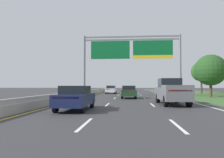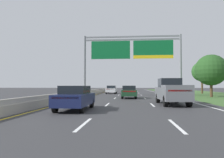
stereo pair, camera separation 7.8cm
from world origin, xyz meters
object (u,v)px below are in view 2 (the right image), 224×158
at_px(car_darkgreen_centre_lane_sedan, 129,92).
at_px(car_navy_left_lane_sedan, 75,97).
at_px(car_white_left_lane_sedan, 112,89).
at_px(roadside_tree_mid, 211,70).
at_px(roadside_tree_far, 202,72).
at_px(pickup_truck_grey, 172,92).
at_px(overhead_sign_gantry, 132,52).

bearing_deg(car_darkgreen_centre_lane_sedan, car_navy_left_lane_sedan, 164.81).
height_order(car_navy_left_lane_sedan, car_white_left_lane_sedan, same).
xyz_separation_m(roadside_tree_mid, roadside_tree_far, (3.12, 13.21, 0.65)).
height_order(car_navy_left_lane_sedan, car_darkgreen_centre_lane_sedan, same).
bearing_deg(pickup_truck_grey, car_white_left_lane_sedan, 15.54).
height_order(car_navy_left_lane_sedan, roadside_tree_far, roadside_tree_far).
relative_size(overhead_sign_gantry, car_navy_left_lane_sedan, 3.42).
xyz_separation_m(car_navy_left_lane_sedan, car_darkgreen_centre_lane_sedan, (3.41, 13.02, 0.00)).
relative_size(overhead_sign_gantry, pickup_truck_grey, 2.76).
bearing_deg(car_navy_left_lane_sedan, pickup_truck_grey, -56.81).
relative_size(car_white_left_lane_sedan, roadside_tree_far, 0.70).
bearing_deg(pickup_truck_grey, overhead_sign_gantry, 10.85).
bearing_deg(overhead_sign_gantry, car_white_left_lane_sedan, 114.63).
relative_size(car_navy_left_lane_sedan, car_darkgreen_centre_lane_sedan, 1.00).
bearing_deg(car_navy_left_lane_sedan, roadside_tree_mid, -41.32).
bearing_deg(car_navy_left_lane_sedan, roadside_tree_far, -30.60).
bearing_deg(overhead_sign_gantry, car_navy_left_lane_sedan, -101.28).
height_order(pickup_truck_grey, roadside_tree_mid, roadside_tree_mid).
distance_m(car_white_left_lane_sedan, roadside_tree_far, 18.23).
relative_size(car_navy_left_lane_sedan, roadside_tree_mid, 0.76).
distance_m(car_white_left_lane_sedan, roadside_tree_mid, 18.51).
height_order(car_white_left_lane_sedan, roadside_tree_far, roadside_tree_far).
bearing_deg(overhead_sign_gantry, roadside_tree_far, 37.36).
bearing_deg(pickup_truck_grey, roadside_tree_mid, -34.02).
relative_size(car_darkgreen_centre_lane_sedan, roadside_tree_mid, 0.76).
relative_size(overhead_sign_gantry, car_white_left_lane_sedan, 3.39).
distance_m(pickup_truck_grey, car_white_left_lane_sedan, 23.96).
bearing_deg(pickup_truck_grey, car_navy_left_lane_sedan, 121.45).
distance_m(car_navy_left_lane_sedan, car_darkgreen_centre_lane_sedan, 13.46).
distance_m(car_navy_left_lane_sedan, car_white_left_lane_sedan, 27.43).
height_order(roadside_tree_mid, roadside_tree_far, roadside_tree_far).
relative_size(overhead_sign_gantry, car_darkgreen_centre_lane_sedan, 3.41).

